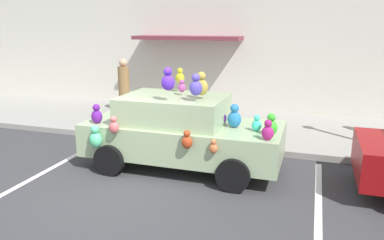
% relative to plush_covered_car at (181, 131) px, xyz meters
% --- Properties ---
extents(ground_plane, '(60.00, 60.00, 0.00)m').
position_rel_plush_covered_car_xyz_m(ground_plane, '(-0.60, -1.71, -0.81)').
color(ground_plane, '#38383A').
extents(sidewalk, '(24.00, 4.00, 0.15)m').
position_rel_plush_covered_car_xyz_m(sidewalk, '(-0.60, 3.29, -0.73)').
color(sidewalk, gray).
rests_on(sidewalk, ground).
extents(storefront_building, '(24.00, 1.25, 6.40)m').
position_rel_plush_covered_car_xyz_m(storefront_building, '(-0.61, 5.43, 2.38)').
color(storefront_building, beige).
rests_on(storefront_building, ground).
extents(parking_stripe_front, '(0.12, 3.60, 0.01)m').
position_rel_plush_covered_car_xyz_m(parking_stripe_front, '(2.84, -0.71, -0.81)').
color(parking_stripe_front, silver).
rests_on(parking_stripe_front, ground).
extents(parking_stripe_rear, '(0.12, 3.60, 0.01)m').
position_rel_plush_covered_car_xyz_m(parking_stripe_rear, '(-2.61, -0.71, -0.81)').
color(parking_stripe_rear, silver).
rests_on(parking_stripe_rear, ground).
extents(plush_covered_car, '(4.12, 2.07, 2.20)m').
position_rel_plush_covered_car_xyz_m(plush_covered_car, '(0.00, 0.00, 0.00)').
color(plush_covered_car, '#9CB286').
rests_on(plush_covered_car, ground).
extents(teddy_bear_on_sidewalk, '(0.35, 0.29, 0.66)m').
position_rel_plush_covered_car_xyz_m(teddy_bear_on_sidewalk, '(0.39, 1.77, -0.35)').
color(teddy_bear_on_sidewalk, brown).
rests_on(teddy_bear_on_sidewalk, sidewalk).
extents(pedestrian_walking_past, '(0.36, 0.36, 1.77)m').
position_rel_plush_covered_car_xyz_m(pedestrian_walking_past, '(-3.29, 3.67, 0.16)').
color(pedestrian_walking_past, olive).
rests_on(pedestrian_walking_past, sidewalk).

